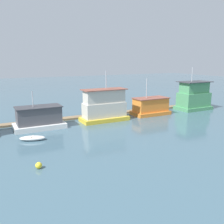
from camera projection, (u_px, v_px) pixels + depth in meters
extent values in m
plane|color=#426070|center=(109.00, 119.00, 39.58)|extent=(200.00, 200.00, 0.00)
cube|color=#846B4C|center=(101.00, 115.00, 42.26)|extent=(51.00, 1.52, 0.30)
cube|color=white|center=(39.00, 126.00, 34.58)|extent=(6.83, 3.82, 0.68)
cube|color=#4C4C51|center=(39.00, 115.00, 34.27)|extent=(5.81, 2.81, 2.28)
cube|color=#38383D|center=(38.00, 107.00, 34.02)|extent=(6.11, 3.11, 0.12)
cylinder|color=#B2B2B7|center=(33.00, 99.00, 33.48)|extent=(0.12, 0.12, 2.14)
cube|color=gold|center=(104.00, 119.00, 38.77)|extent=(7.36, 3.30, 0.62)
cube|color=beige|center=(104.00, 110.00, 38.47)|extent=(6.54, 2.48, 2.23)
cube|color=beige|center=(104.00, 96.00, 38.03)|extent=(6.21, 2.15, 1.97)
cube|color=brown|center=(104.00, 89.00, 37.81)|extent=(6.84, 2.78, 0.12)
cylinder|color=#B2B2B7|center=(106.00, 80.00, 37.65)|extent=(0.12, 0.12, 2.78)
cube|color=orange|center=(150.00, 113.00, 43.06)|extent=(6.40, 3.44, 0.61)
cube|color=orange|center=(151.00, 105.00, 42.76)|extent=(5.73, 2.77, 2.21)
cube|color=brown|center=(151.00, 98.00, 42.52)|extent=(6.03, 3.07, 0.12)
cylinder|color=#B2B2B7|center=(147.00, 88.00, 41.74)|extent=(0.12, 0.12, 3.31)
cube|color=#4C9360|center=(193.00, 108.00, 47.47)|extent=(6.44, 3.97, 0.63)
cube|color=#4C9360|center=(194.00, 99.00, 47.13)|extent=(5.75, 3.29, 2.55)
cube|color=#4C9360|center=(194.00, 87.00, 46.66)|extent=(5.11, 2.65, 2.00)
cube|color=#38383D|center=(195.00, 82.00, 46.44)|extent=(6.05, 3.59, 0.12)
cylinder|color=#B2B2B7|center=(192.00, 75.00, 45.81)|extent=(0.12, 0.12, 2.57)
ellipsoid|color=white|center=(32.00, 138.00, 29.37)|extent=(3.16, 2.04, 0.54)
cube|color=#997F60|center=(32.00, 137.00, 29.33)|extent=(0.46, 0.95, 0.08)
sphere|color=yellow|center=(39.00, 165.00, 21.81)|extent=(0.58, 0.58, 0.58)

